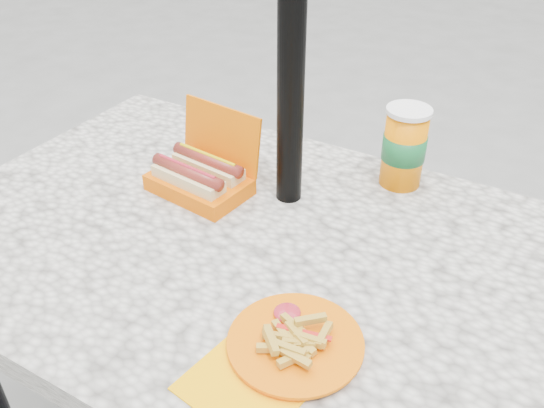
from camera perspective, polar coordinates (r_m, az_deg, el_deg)
The scene contains 5 objects.
picnic_table at distance 1.11m, azimuth -2.45°, elevation -7.90°, with size 1.20×0.80×0.75m.
umbrella_pole at distance 1.00m, azimuth 2.00°, elevation 17.76°, with size 0.05×0.05×2.20m, color black.
hotdog_box at distance 1.16m, azimuth -7.09°, elevation 2.82°, with size 0.21×0.17×0.16m.
fries_plate at distance 0.84m, azimuth 1.93°, elevation -13.73°, with size 0.21×0.27×0.04m.
soda_cup at distance 1.18m, azimuth 12.96°, elevation 5.54°, with size 0.09×0.09×0.17m.
Camera 1 is at (0.45, -0.69, 1.38)m, focal length 38.00 mm.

